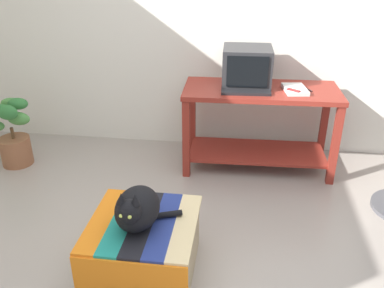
# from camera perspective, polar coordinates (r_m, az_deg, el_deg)

# --- Properties ---
(back_wall) EXTENTS (8.00, 0.10, 2.60)m
(back_wall) POSITION_cam_1_polar(r_m,az_deg,el_deg) (3.85, 1.98, 18.15)
(back_wall) COLOR silver
(back_wall) RESTS_ON ground_plane
(desk) EXTENTS (1.32, 0.60, 0.74)m
(desk) POSITION_cam_1_polar(r_m,az_deg,el_deg) (3.60, 9.37, 4.01)
(desk) COLOR maroon
(desk) RESTS_ON ground_plane
(tv_monitor) EXTENTS (0.42, 0.40, 0.32)m
(tv_monitor) POSITION_cam_1_polar(r_m,az_deg,el_deg) (3.55, 7.65, 10.59)
(tv_monitor) COLOR #28282B
(tv_monitor) RESTS_ON desk
(keyboard) EXTENTS (0.41, 0.17, 0.02)m
(keyboard) POSITION_cam_1_polar(r_m,az_deg,el_deg) (3.39, 7.50, 7.26)
(keyboard) COLOR black
(keyboard) RESTS_ON desk
(book) EXTENTS (0.21, 0.29, 0.03)m
(book) POSITION_cam_1_polar(r_m,az_deg,el_deg) (3.50, 14.15, 7.40)
(book) COLOR white
(book) RESTS_ON desk
(ottoman_with_blanket) EXTENTS (0.63, 0.65, 0.36)m
(ottoman_with_blanket) POSITION_cam_1_polar(r_m,az_deg,el_deg) (2.57, -6.68, -13.97)
(ottoman_with_blanket) COLOR tan
(ottoman_with_blanket) RESTS_ON ground_plane
(cat) EXTENTS (0.38, 0.37, 0.30)m
(cat) POSITION_cam_1_polar(r_m,az_deg,el_deg) (2.35, -7.69, -8.93)
(cat) COLOR black
(cat) RESTS_ON ottoman_with_blanket
(potted_plant) EXTENTS (0.41, 0.32, 0.63)m
(potted_plant) POSITION_cam_1_polar(r_m,az_deg,el_deg) (4.00, -23.82, 1.37)
(potted_plant) COLOR brown
(potted_plant) RESTS_ON ground_plane
(stapler) EXTENTS (0.11, 0.09, 0.04)m
(stapler) POSITION_cam_1_polar(r_m,az_deg,el_deg) (3.42, 13.94, 7.03)
(stapler) COLOR #A31E1E
(stapler) RESTS_ON desk
(pen) EXTENTS (0.08, 0.12, 0.01)m
(pen) POSITION_cam_1_polar(r_m,az_deg,el_deg) (3.57, 15.70, 7.38)
(pen) COLOR black
(pen) RESTS_ON desk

